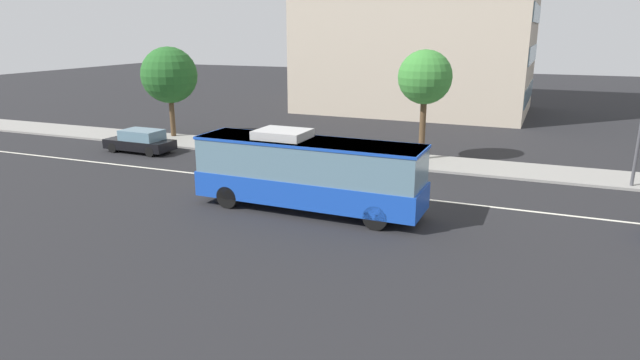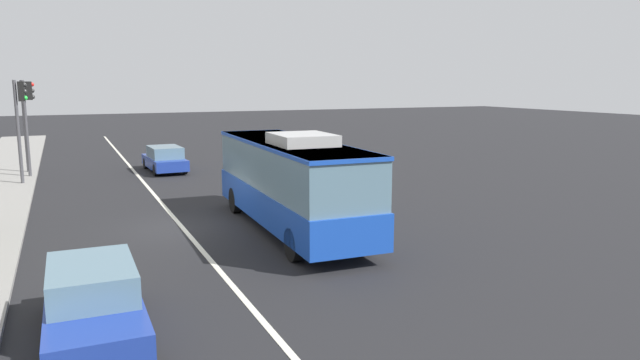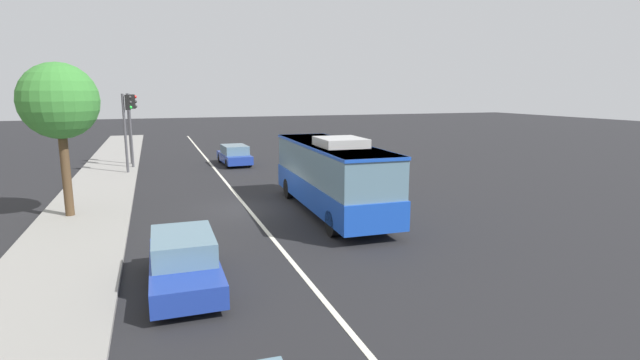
# 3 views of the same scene
# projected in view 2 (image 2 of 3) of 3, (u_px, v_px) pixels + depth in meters

# --- Properties ---
(ground_plane) EXTENTS (160.00, 160.00, 0.00)m
(ground_plane) POSITION_uv_depth(u_px,v_px,m) (182.00, 227.00, 20.62)
(ground_plane) COLOR black
(lane_centre_line) EXTENTS (76.00, 0.16, 0.01)m
(lane_centre_line) POSITION_uv_depth(u_px,v_px,m) (182.00, 227.00, 20.61)
(lane_centre_line) COLOR silver
(lane_centre_line) RESTS_ON ground_plane
(transit_bus) EXTENTS (10.07, 2.78, 3.46)m
(transit_bus) POSITION_uv_depth(u_px,v_px,m) (290.00, 179.00, 19.87)
(transit_bus) COLOR #1947B7
(transit_bus) RESTS_ON ground_plane
(sedan_blue) EXTENTS (4.51, 1.85, 1.46)m
(sedan_blue) POSITION_uv_depth(u_px,v_px,m) (93.00, 302.00, 11.66)
(sedan_blue) COLOR #1E3899
(sedan_blue) RESTS_ON ground_plane
(sedan_blue_ahead) EXTENTS (4.58, 2.00, 1.46)m
(sedan_blue_ahead) POSITION_uv_depth(u_px,v_px,m) (165.00, 159.00, 33.29)
(sedan_blue_ahead) COLOR #1E3899
(sedan_blue_ahead) RESTS_ON ground_plane
(traffic_light_near_corner) EXTENTS (0.34, 0.62, 5.20)m
(traffic_light_near_corner) POSITION_uv_depth(u_px,v_px,m) (28.00, 112.00, 30.41)
(traffic_light_near_corner) COLOR #47474C
(traffic_light_near_corner) RESTS_ON ground_plane
(traffic_light_mid_block) EXTENTS (0.34, 0.62, 5.20)m
(traffic_light_mid_block) POSITION_uv_depth(u_px,v_px,m) (27.00, 110.00, 31.90)
(traffic_light_mid_block) COLOR #47474C
(traffic_light_mid_block) RESTS_ON ground_plane
(traffic_light_far_corner) EXTENTS (0.34, 0.62, 5.20)m
(traffic_light_far_corner) POSITION_uv_depth(u_px,v_px,m) (20.00, 114.00, 28.25)
(traffic_light_far_corner) COLOR #47474C
(traffic_light_far_corner) RESTS_ON ground_plane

